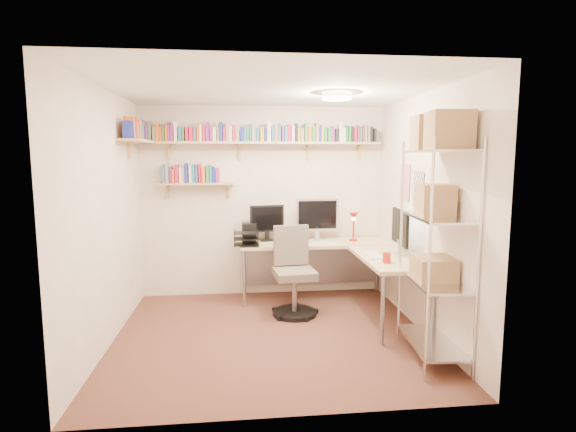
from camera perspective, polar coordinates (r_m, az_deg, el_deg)
The scene contains 6 objects.
ground at distance 4.84m, azimuth -2.09°, elevation -14.85°, with size 3.20×3.20×0.00m, color #4B2920.
room_shell at distance 4.49m, azimuth -2.13°, elevation 3.78°, with size 3.24×3.04×2.52m.
wall_shelves at distance 5.77m, azimuth -7.41°, elevation 9.25°, with size 3.12×1.09×0.80m.
corner_desk at distance 5.60m, azimuth 4.32°, elevation -3.82°, with size 2.00×1.91×1.30m.
office_chair at distance 5.32m, azimuth 0.71°, elevation -7.82°, with size 0.54×0.55×1.03m.
wire_rack at distance 4.17m, azimuth 18.43°, elevation 2.50°, with size 0.50×0.90×2.21m.
Camera 1 is at (-0.32, -4.46, 1.83)m, focal length 28.00 mm.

